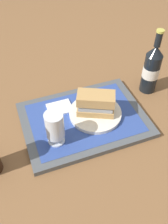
{
  "coord_description": "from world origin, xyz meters",
  "views": [
    {
      "loc": [
        0.21,
        0.57,
        0.69
      ],
      "look_at": [
        0.0,
        0.0,
        0.05
      ],
      "focal_mm": 40.26,
      "sensor_mm": 36.0,
      "label": 1
    }
  ],
  "objects": [
    {
      "name": "sandwich",
      "position": [
        -0.04,
        0.0,
        0.08
      ],
      "size": [
        0.14,
        0.11,
        0.08
      ],
      "rotation": [
        0.0,
        0.0,
        -0.44
      ],
      "color": "tan",
      "rests_on": "plate"
    },
    {
      "name": "napkin_folded",
      "position": [
        0.07,
        -0.07,
        0.02
      ],
      "size": [
        0.09,
        0.07,
        0.01
      ],
      "primitive_type": "cube",
      "color": "white",
      "rests_on": "placemat"
    },
    {
      "name": "plate",
      "position": [
        -0.04,
        0.0,
        0.03
      ],
      "size": [
        0.19,
        0.19,
        0.01
      ],
      "primitive_type": "cylinder",
      "color": "silver",
      "rests_on": "placemat"
    },
    {
      "name": "beer_glass",
      "position": [
        0.12,
        0.07,
        0.09
      ],
      "size": [
        0.06,
        0.06,
        0.12
      ],
      "color": "silver",
      "rests_on": "placemat"
    },
    {
      "name": "placemat",
      "position": [
        0.0,
        0.0,
        0.02
      ],
      "size": [
        0.38,
        0.27,
        0.0
      ],
      "primitive_type": "cube",
      "color": "#2D4793",
      "rests_on": "tray"
    },
    {
      "name": "second_bottle",
      "position": [
        -0.31,
        -0.08,
        0.1
      ],
      "size": [
        0.07,
        0.07,
        0.27
      ],
      "color": "black",
      "rests_on": "ground_plane"
    },
    {
      "name": "ground_plane",
      "position": [
        0.0,
        0.0,
        0.0
      ],
      "size": [
        3.0,
        3.0,
        0.0
      ],
      "primitive_type": "plane",
      "color": "brown"
    },
    {
      "name": "tray",
      "position": [
        0.0,
        0.0,
        0.01
      ],
      "size": [
        0.44,
        0.32,
        0.02
      ],
      "primitive_type": "cube",
      "color": "#4C5156",
      "rests_on": "ground_plane"
    }
  ]
}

